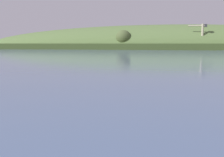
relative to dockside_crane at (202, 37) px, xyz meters
name	(u,v)px	position (x,y,z in m)	size (l,w,h in m)	color
far_shoreline_hill	(165,48)	(-35.55, 33.27, -10.79)	(532.64, 150.91, 49.40)	#3C4E24
dockside_crane	(202,37)	(0.00, 0.00, 0.00)	(15.72, 4.69, 22.44)	#4C4C51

